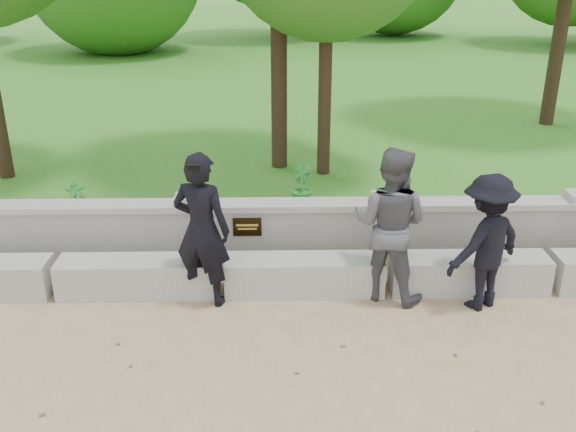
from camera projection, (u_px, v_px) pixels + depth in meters
name	position (u px, v px, depth m)	size (l,w,h in m)	color
ground	(207.00, 392.00, 6.06)	(80.00, 80.00, 0.00)	tan
lawn	(252.00, 86.00, 18.92)	(40.00, 22.00, 0.25)	#326B1B
concrete_bench	(221.00, 276.00, 7.72)	(11.90, 0.45, 0.45)	#ABA9A2
parapet_wall	(225.00, 234.00, 8.27)	(12.50, 0.35, 0.90)	#A19F98
man_main	(202.00, 230.00, 7.27)	(0.78, 0.72, 1.84)	black
visitor_left	(390.00, 225.00, 7.40)	(1.12, 1.04, 1.85)	#49494E
visitor_mid	(486.00, 243.00, 7.23)	(1.20, 1.05, 1.61)	black
shrub_a	(76.00, 201.00, 9.12)	(0.32, 0.21, 0.60)	#277529
shrub_b	(301.00, 187.00, 9.53)	(0.37, 0.30, 0.67)	#277529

